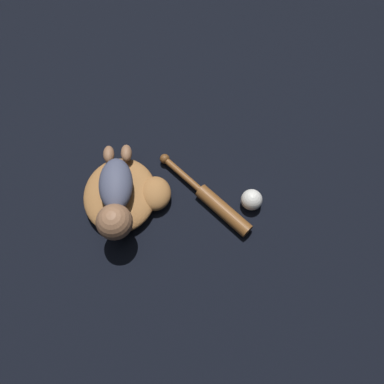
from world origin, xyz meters
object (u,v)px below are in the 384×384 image
(baseball_glove, at_px, (126,194))
(baby_figure, at_px, (115,198))
(baseball_bat, at_px, (214,202))
(baseball, at_px, (252,200))

(baseball_glove, distance_m, baby_figure, 0.10)
(baseball_bat, xyz_separation_m, baseball, (0.04, 0.12, 0.01))
(baseball_bat, distance_m, baseball, 0.13)
(baseball_glove, distance_m, baseball_bat, 0.31)
(baseball_bat, bearing_deg, baby_figure, -102.52)
(baby_figure, distance_m, baseball, 0.46)
(baseball_glove, xyz_separation_m, baseball_bat, (0.11, 0.28, -0.01))
(baseball_bat, height_order, baseball, baseball)
(baseball_glove, bearing_deg, baseball_bat, 67.99)
(baseball_glove, height_order, baseball, baseball_glove)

